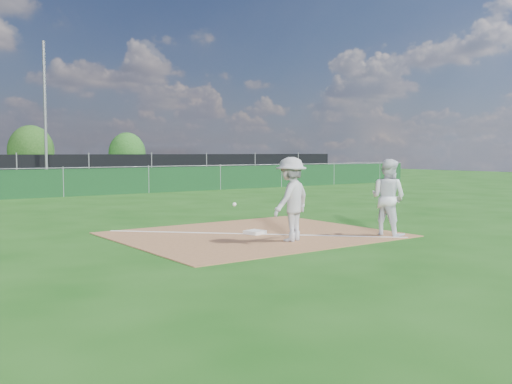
{
  "coord_description": "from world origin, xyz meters",
  "views": [
    {
      "loc": [
        -7.68,
        -9.68,
        1.92
      ],
      "look_at": [
        0.08,
        1.0,
        1.0
      ],
      "focal_mm": 40.0,
      "sensor_mm": 36.0,
      "label": 1
    }
  ],
  "objects_px": {
    "car_right": "(68,173)",
    "tree_right": "(127,153)",
    "play_at_first": "(291,199)",
    "tree_mid": "(31,151)",
    "light_pole": "(45,114)",
    "car_mid": "(9,170)",
    "runner": "(388,198)",
    "first_base": "(255,232)"
  },
  "relations": [
    {
      "from": "car_right",
      "to": "tree_right",
      "type": "xyz_separation_m",
      "value": [
        7.34,
        7.7,
        1.21
      ]
    },
    {
      "from": "play_at_first",
      "to": "tree_mid",
      "type": "height_order",
      "value": "tree_mid"
    },
    {
      "from": "tree_mid",
      "to": "play_at_first",
      "type": "bearing_deg",
      "value": -96.03
    },
    {
      "from": "play_at_first",
      "to": "tree_mid",
      "type": "xyz_separation_m",
      "value": [
        3.68,
        34.85,
        1.11
      ]
    },
    {
      "from": "light_pole",
      "to": "car_right",
      "type": "height_order",
      "value": "light_pole"
    },
    {
      "from": "car_mid",
      "to": "tree_mid",
      "type": "xyz_separation_m",
      "value": [
        3.06,
        6.61,
        1.18
      ]
    },
    {
      "from": "light_pole",
      "to": "car_mid",
      "type": "distance_m",
      "value": 6.19
    },
    {
      "from": "light_pole",
      "to": "play_at_first",
      "type": "height_order",
      "value": "light_pole"
    },
    {
      "from": "light_pole",
      "to": "tree_mid",
      "type": "distance_m",
      "value": 12.24
    },
    {
      "from": "car_right",
      "to": "tree_mid",
      "type": "height_order",
      "value": "tree_mid"
    },
    {
      "from": "play_at_first",
      "to": "light_pole",
      "type": "bearing_deg",
      "value": 86.47
    },
    {
      "from": "play_at_first",
      "to": "tree_mid",
      "type": "relative_size",
      "value": 0.55
    },
    {
      "from": "light_pole",
      "to": "car_mid",
      "type": "xyz_separation_m",
      "value": [
        -0.8,
        5.26,
        -3.16
      ]
    },
    {
      "from": "light_pole",
      "to": "tree_right",
      "type": "relative_size",
      "value": 2.26
    },
    {
      "from": "car_right",
      "to": "runner",
      "type": "bearing_deg",
      "value": -161.55
    },
    {
      "from": "car_mid",
      "to": "tree_mid",
      "type": "height_order",
      "value": "tree_mid"
    },
    {
      "from": "play_at_first",
      "to": "car_mid",
      "type": "relative_size",
      "value": 0.43
    },
    {
      "from": "tree_mid",
      "to": "car_mid",
      "type": "bearing_deg",
      "value": -114.84
    },
    {
      "from": "runner",
      "to": "tree_right",
      "type": "bearing_deg",
      "value": -23.64
    },
    {
      "from": "car_right",
      "to": "play_at_first",
      "type": "bearing_deg",
      "value": -166.61
    },
    {
      "from": "car_mid",
      "to": "tree_right",
      "type": "bearing_deg",
      "value": -69.66
    },
    {
      "from": "light_pole",
      "to": "runner",
      "type": "relative_size",
      "value": 4.53
    },
    {
      "from": "light_pole",
      "to": "tree_right",
      "type": "xyz_separation_m",
      "value": [
        9.74,
        11.58,
        -2.18
      ]
    },
    {
      "from": "light_pole",
      "to": "runner",
      "type": "distance_m",
      "value": 23.84
    },
    {
      "from": "car_mid",
      "to": "car_right",
      "type": "bearing_deg",
      "value": -124.12
    },
    {
      "from": "tree_mid",
      "to": "runner",
      "type": "bearing_deg",
      "value": -92.12
    },
    {
      "from": "car_right",
      "to": "tree_mid",
      "type": "distance_m",
      "value": 8.12
    },
    {
      "from": "first_base",
      "to": "light_pole",
      "type": "bearing_deg",
      "value": 86.18
    },
    {
      "from": "runner",
      "to": "tree_right",
      "type": "height_order",
      "value": "tree_right"
    },
    {
      "from": "first_base",
      "to": "runner",
      "type": "bearing_deg",
      "value": -38.68
    },
    {
      "from": "runner",
      "to": "tree_mid",
      "type": "height_order",
      "value": "tree_mid"
    },
    {
      "from": "first_base",
      "to": "tree_right",
      "type": "distance_m",
      "value": 35.15
    },
    {
      "from": "play_at_first",
      "to": "car_mid",
      "type": "bearing_deg",
      "value": 88.74
    },
    {
      "from": "light_pole",
      "to": "car_mid",
      "type": "relative_size",
      "value": 1.58
    },
    {
      "from": "tree_right",
      "to": "runner",
      "type": "bearing_deg",
      "value": -104.03
    },
    {
      "from": "car_mid",
      "to": "car_right",
      "type": "height_order",
      "value": "car_mid"
    },
    {
      "from": "car_mid",
      "to": "runner",
      "type": "bearing_deg",
      "value": 172.86
    },
    {
      "from": "first_base",
      "to": "tree_mid",
      "type": "height_order",
      "value": "tree_mid"
    },
    {
      "from": "play_at_first",
      "to": "car_right",
      "type": "xyz_separation_m",
      "value": [
        3.81,
        26.85,
        -0.31
      ]
    },
    {
      "from": "play_at_first",
      "to": "car_right",
      "type": "distance_m",
      "value": 27.12
    },
    {
      "from": "first_base",
      "to": "tree_right",
      "type": "bearing_deg",
      "value": 71.42
    },
    {
      "from": "first_base",
      "to": "tree_mid",
      "type": "distance_m",
      "value": 33.83
    }
  ]
}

